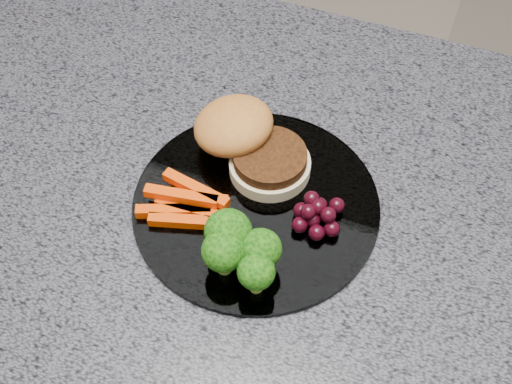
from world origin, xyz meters
The scene contains 6 objects.
countertop centered at (0.00, 0.00, 0.88)m, with size 1.20×0.60×0.04m, color #54545F.
plate centered at (-0.11, -0.03, 0.90)m, with size 0.26×0.26×0.01m, color white.
burger centered at (-0.15, 0.03, 0.93)m, with size 0.15×0.12×0.05m.
carrot_sticks centered at (-0.18, -0.06, 0.91)m, with size 0.09×0.06×0.02m.
broccoli centered at (-0.10, -0.11, 0.94)m, with size 0.08×0.07×0.06m.
grape_bunch centered at (-0.05, -0.03, 0.92)m, with size 0.05×0.06×0.03m.
Camera 1 is at (0.04, -0.44, 1.51)m, focal length 50.00 mm.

